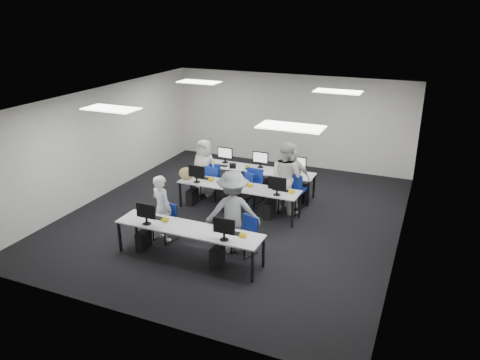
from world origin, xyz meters
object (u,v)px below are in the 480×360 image
at_px(desk_front, 189,230).
at_px(chair_3, 251,194).
at_px(student_0, 162,208).
at_px(chair_4, 289,201).
at_px(student_1, 286,177).
at_px(chair_6, 252,192).
at_px(student_2, 205,167).
at_px(student_3, 292,178).
at_px(photographer, 233,212).
at_px(chair_1, 245,242).
at_px(chair_5, 215,187).
at_px(chair_7, 296,196).
at_px(desk_mid, 238,188).
at_px(chair_2, 211,188).
at_px(chair_0, 166,229).

height_order(desk_front, chair_3, chair_3).
xyz_separation_m(chair_3, student_0, (-1.13, -2.60, 0.47)).
bearing_deg(chair_4, student_1, 142.40).
height_order(chair_6, student_2, student_2).
xyz_separation_m(student_3, photographer, (-0.44, -2.84, 0.13)).
distance_m(chair_1, student_2, 3.62).
height_order(chair_3, chair_5, chair_3).
bearing_deg(chair_5, student_1, 1.47).
bearing_deg(student_3, student_1, -111.90).
height_order(chair_3, student_0, student_0).
bearing_deg(chair_6, photographer, -58.28).
xyz_separation_m(chair_1, student_1, (0.09, 2.53, 0.66)).
xyz_separation_m(chair_4, student_1, (-0.12, 0.08, 0.62)).
xyz_separation_m(chair_4, student_3, (-0.07, 0.41, 0.48)).
relative_size(chair_6, student_3, 0.56).
distance_m(chair_1, chair_4, 2.46).
bearing_deg(student_3, chair_7, -6.15).
distance_m(desk_front, student_3, 3.72).
distance_m(chair_1, chair_7, 2.89).
height_order(desk_mid, chair_6, chair_6).
height_order(chair_2, student_0, student_0).
bearing_deg(student_3, desk_front, -120.67).
xyz_separation_m(desk_mid, chair_6, (0.06, 0.80, -0.40)).
relative_size(chair_1, chair_4, 0.86).
height_order(chair_2, chair_7, chair_7).
distance_m(chair_6, student_2, 1.52).
height_order(desk_front, chair_1, chair_1).
height_order(chair_1, student_3, student_3).
bearing_deg(student_2, chair_4, -3.21).
height_order(desk_front, student_3, student_3).
distance_m(chair_6, student_1, 1.22).
bearing_deg(chair_1, chair_0, -156.46).
xyz_separation_m(chair_7, student_3, (-0.13, -0.02, 0.49)).
bearing_deg(chair_1, chair_2, 149.78).
bearing_deg(desk_front, chair_1, 34.42).
height_order(chair_7, student_1, student_1).
distance_m(desk_mid, chair_2, 1.28).
bearing_deg(chair_4, photographer, -106.96).
relative_size(chair_1, chair_6, 0.95).
height_order(chair_5, chair_7, chair_7).
height_order(student_0, student_3, student_3).
relative_size(chair_5, student_1, 0.50).
bearing_deg(student_3, chair_1, -105.84).
relative_size(chair_6, chair_7, 0.94).
bearing_deg(photographer, desk_mid, -93.33).
distance_m(chair_2, student_1, 2.25).
distance_m(chair_6, chair_7, 1.21).
bearing_deg(student_0, chair_1, -155.82).
xyz_separation_m(desk_mid, chair_7, (1.26, 0.95, -0.38)).
xyz_separation_m(chair_5, student_1, (2.10, -0.12, 0.64)).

